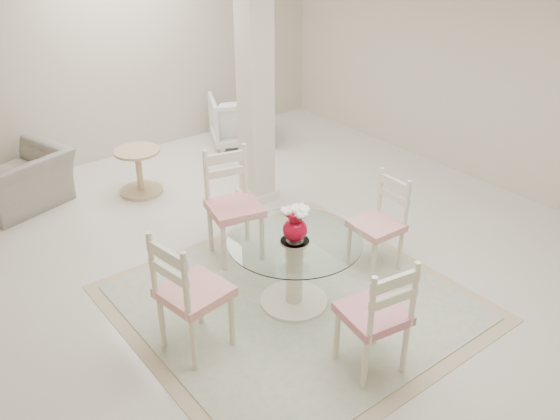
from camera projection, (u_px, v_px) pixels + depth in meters
ground at (294, 259)px, 5.85m from camera, size 7.00×7.00×0.00m
room_shell at (296, 73)px, 4.97m from camera, size 6.02×7.02×2.71m
column at (255, 86)px, 6.38m from camera, size 0.30×0.30×2.70m
area_rug at (294, 303)px, 5.21m from camera, size 2.77×2.77×0.02m
dining_table at (294, 272)px, 5.06m from camera, size 1.13×1.13×0.65m
red_vase at (296, 223)px, 4.83m from camera, size 0.24×0.23×0.32m
dining_chair_east at (382, 216)px, 5.48m from camera, size 0.43×0.43×1.04m
dining_chair_north at (232, 196)px, 5.66m from camera, size 0.57×0.57×1.19m
dining_chair_west at (186, 287)px, 4.39m from camera, size 0.54×0.54×1.17m
dining_chair_south at (380, 310)px, 4.21m from camera, size 0.51×0.51×1.10m
recliner_taupe at (19, 180)px, 6.67m from camera, size 1.23×1.15×0.66m
armchair_white at (239, 120)px, 8.36m from camera, size 1.02×1.03×0.71m
side_table at (139, 173)px, 7.01m from camera, size 0.53×0.53×0.55m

